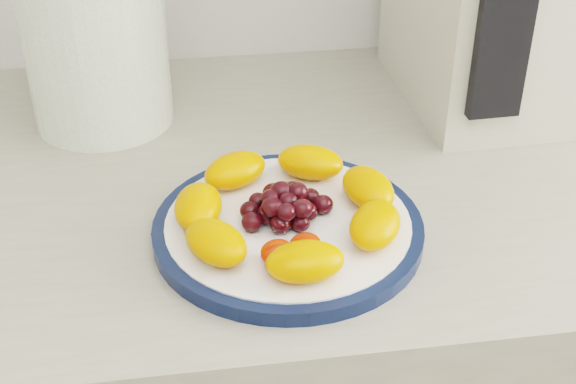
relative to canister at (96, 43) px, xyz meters
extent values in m
cylinder|color=#0C1838|center=(0.18, -0.27, -0.09)|extent=(0.26, 0.26, 0.01)
cylinder|color=white|center=(0.18, -0.27, -0.09)|extent=(0.23, 0.23, 0.02)
cylinder|color=#406B17|center=(0.00, 0.00, 0.00)|extent=(0.17, 0.17, 0.20)
cube|color=black|center=(0.43, -0.14, 0.07)|extent=(0.06, 0.02, 0.25)
ellipsoid|color=#FF7600|center=(0.26, -0.25, -0.06)|extent=(0.06, 0.08, 0.03)
ellipsoid|color=#FF7600|center=(0.22, -0.19, -0.06)|extent=(0.08, 0.07, 0.03)
ellipsoid|color=#FF7600|center=(0.14, -0.19, -0.06)|extent=(0.08, 0.07, 0.03)
ellipsoid|color=#FF7600|center=(0.10, -0.25, -0.06)|extent=(0.05, 0.07, 0.03)
ellipsoid|color=#FF7600|center=(0.11, -0.31, -0.06)|extent=(0.07, 0.08, 0.03)
ellipsoid|color=#FF7600|center=(0.19, -0.35, -0.06)|extent=(0.07, 0.05, 0.03)
ellipsoid|color=#FF7600|center=(0.26, -0.31, -0.06)|extent=(0.07, 0.08, 0.03)
ellipsoid|color=black|center=(0.18, -0.27, -0.07)|extent=(0.02, 0.02, 0.02)
ellipsoid|color=black|center=(0.20, -0.27, -0.07)|extent=(0.02, 0.02, 0.02)
ellipsoid|color=black|center=(0.19, -0.25, -0.07)|extent=(0.02, 0.02, 0.02)
ellipsoid|color=black|center=(0.17, -0.25, -0.07)|extent=(0.02, 0.02, 0.02)
ellipsoid|color=black|center=(0.16, -0.27, -0.07)|extent=(0.02, 0.02, 0.02)
ellipsoid|color=black|center=(0.17, -0.28, -0.07)|extent=(0.02, 0.02, 0.02)
ellipsoid|color=black|center=(0.19, -0.28, -0.07)|extent=(0.02, 0.02, 0.02)
ellipsoid|color=black|center=(0.22, -0.26, -0.07)|extent=(0.02, 0.02, 0.02)
ellipsoid|color=black|center=(0.21, -0.24, -0.07)|extent=(0.02, 0.02, 0.02)
ellipsoid|color=black|center=(0.19, -0.23, -0.07)|extent=(0.02, 0.02, 0.02)
ellipsoid|color=black|center=(0.17, -0.23, -0.07)|extent=(0.02, 0.02, 0.02)
ellipsoid|color=black|center=(0.16, -0.24, -0.07)|extent=(0.02, 0.02, 0.02)
ellipsoid|color=black|center=(0.15, -0.26, -0.07)|extent=(0.02, 0.02, 0.02)
ellipsoid|color=black|center=(0.15, -0.28, -0.07)|extent=(0.02, 0.02, 0.02)
ellipsoid|color=black|center=(0.18, -0.27, -0.06)|extent=(0.02, 0.02, 0.02)
ellipsoid|color=black|center=(0.19, -0.25, -0.06)|extent=(0.02, 0.02, 0.02)
ellipsoid|color=black|center=(0.18, -0.25, -0.06)|extent=(0.02, 0.02, 0.02)
ellipsoid|color=black|center=(0.17, -0.26, -0.06)|extent=(0.02, 0.02, 0.02)
ellipsoid|color=black|center=(0.17, -0.27, -0.06)|extent=(0.02, 0.02, 0.02)
ellipsoid|color=black|center=(0.18, -0.28, -0.06)|extent=(0.02, 0.02, 0.02)
ellipsoid|color=black|center=(0.19, -0.28, -0.06)|extent=(0.02, 0.02, 0.02)
ellipsoid|color=red|center=(0.16, -0.33, -0.07)|extent=(0.03, 0.03, 0.02)
ellipsoid|color=red|center=(0.19, -0.32, -0.07)|extent=(0.03, 0.03, 0.02)
ellipsoid|color=red|center=(0.18, -0.35, -0.07)|extent=(0.04, 0.04, 0.02)
camera|label=1|loc=(0.09, -0.88, 0.36)|focal=50.00mm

